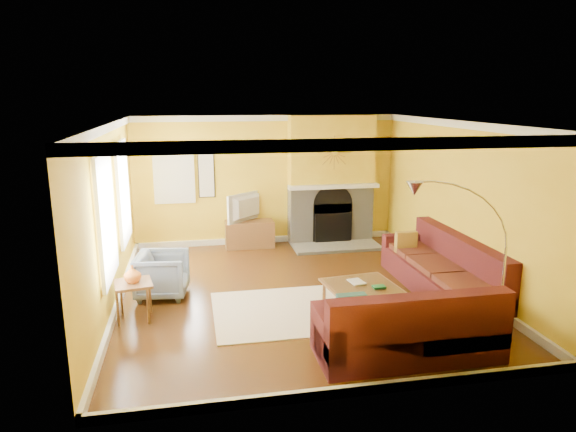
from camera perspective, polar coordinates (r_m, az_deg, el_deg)
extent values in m
cube|color=#5D3413|center=(8.35, 0.78, -8.56)|extent=(5.50, 6.00, 0.02)
cube|color=white|center=(7.76, 0.84, 10.43)|extent=(5.50, 6.00, 0.02)
cube|color=yellow|center=(10.86, -2.41, 4.00)|extent=(5.50, 0.02, 2.70)
cube|color=yellow|center=(5.15, 7.65, -6.63)|extent=(5.50, 0.02, 2.70)
cube|color=yellow|center=(7.88, -19.26, -0.27)|extent=(0.02, 6.00, 2.70)
cube|color=yellow|center=(8.91, 18.47, 1.29)|extent=(0.02, 6.00, 2.70)
cube|color=white|center=(9.10, -17.96, 2.53)|extent=(0.06, 1.22, 1.72)
cube|color=white|center=(7.26, -19.69, -0.19)|extent=(0.06, 1.22, 1.72)
cube|color=white|center=(10.67, -12.56, 4.62)|extent=(0.82, 0.06, 1.22)
cube|color=white|center=(10.67, -9.07, 5.04)|extent=(0.34, 0.04, 1.14)
cube|color=white|center=(10.72, 5.12, 3.30)|extent=(1.92, 0.22, 0.08)
cube|color=gray|center=(10.71, 5.44, -3.43)|extent=(1.80, 0.70, 0.06)
cube|color=beige|center=(7.68, 0.86, -10.43)|extent=(2.40, 1.80, 0.02)
cube|color=brown|center=(10.73, -4.29, -2.01)|extent=(1.00, 0.45, 0.55)
imported|color=black|center=(10.60, -4.35, 0.97)|extent=(0.86, 0.77, 0.59)
cube|color=white|center=(10.90, -2.37, -2.42)|extent=(0.30, 0.30, 0.30)
imported|color=slate|center=(8.32, -13.77, -6.35)|extent=(0.87, 0.85, 0.71)
imported|color=orange|center=(7.48, -16.91, -6.18)|extent=(0.25, 0.25, 0.25)
imported|color=white|center=(7.65, 6.94, -7.38)|extent=(0.24, 0.30, 0.03)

